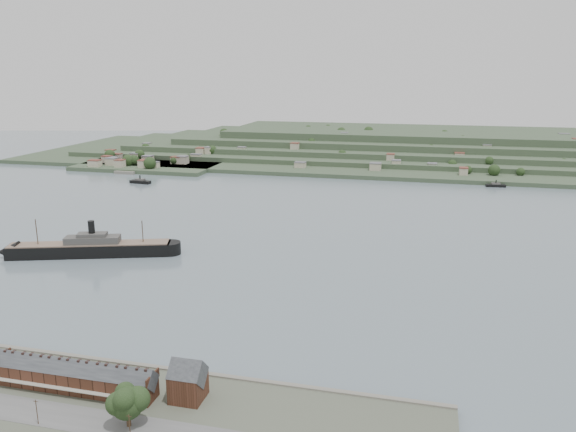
% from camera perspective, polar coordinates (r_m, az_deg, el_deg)
% --- Properties ---
extents(ground, '(1400.00, 1400.00, 0.00)m').
position_cam_1_polar(ground, '(339.62, -3.14, -3.10)').
color(ground, slate).
rests_on(ground, ground).
extents(near_shore, '(220.00, 80.00, 2.60)m').
position_cam_1_polar(near_shore, '(185.78, -21.34, -19.73)').
color(near_shore, '#4C5142').
rests_on(near_shore, ground).
extents(terrace_row, '(55.60, 9.80, 11.07)m').
position_cam_1_polar(terrace_row, '(200.81, -20.78, -14.98)').
color(terrace_row, '#402316').
rests_on(terrace_row, ground).
extents(gabled_building, '(10.40, 10.18, 14.09)m').
position_cam_1_polar(gabled_building, '(186.22, -10.13, -16.18)').
color(gabled_building, '#402316').
rests_on(gabled_building, ground).
extents(far_peninsula, '(760.00, 309.00, 30.00)m').
position_cam_1_polar(far_peninsula, '(711.41, 8.42, 7.01)').
color(far_peninsula, '#30452E').
rests_on(far_peninsula, ground).
extents(steamship, '(99.90, 42.59, 24.74)m').
position_cam_1_polar(steamship, '(340.79, -19.89, -3.10)').
color(steamship, black).
rests_on(steamship, ground).
extents(tugboat, '(15.49, 7.12, 6.74)m').
position_cam_1_polar(tugboat, '(336.82, -12.83, -3.31)').
color(tugboat, black).
rests_on(tugboat, ground).
extents(ferry_west, '(20.91, 7.70, 7.67)m').
position_cam_1_polar(ferry_west, '(547.63, -14.78, 3.42)').
color(ferry_west, black).
rests_on(ferry_west, ground).
extents(ferry_east, '(17.65, 6.36, 6.48)m').
position_cam_1_polar(ferry_east, '(547.31, 20.35, 2.95)').
color(ferry_east, black).
rests_on(ferry_east, ground).
extents(fig_tree, '(12.03, 10.42, 13.43)m').
position_cam_1_polar(fig_tree, '(176.28, -16.00, -17.70)').
color(fig_tree, '#402D1D').
rests_on(fig_tree, ground).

